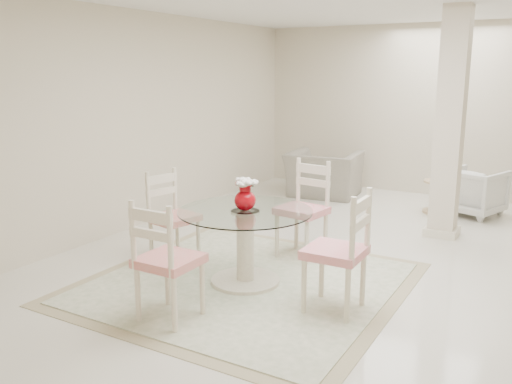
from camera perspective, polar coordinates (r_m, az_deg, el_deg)
The scene contains 13 objects.
ground at distance 5.95m, azimuth 11.65°, elevation -6.95°, with size 7.00×7.00×0.00m, color white.
room_shell at distance 5.61m, azimuth 12.51°, elevation 11.20°, with size 6.02×7.02×2.71m.
column at distance 6.78m, azimuth 19.74°, elevation 6.68°, with size 0.30×0.30×2.70m, color beige.
area_rug at distance 5.20m, azimuth -1.12°, elevation -9.53°, with size 2.82×2.82×0.02m.
dining_table at distance 5.07m, azimuth -1.14°, elevation -5.79°, with size 1.24×1.24×0.72m.
red_vase at distance 4.93m, azimuth -1.14°, elevation -0.19°, with size 0.23×0.22×0.31m.
dining_chair_east at distance 4.46m, azimuth 9.23°, elevation -5.33°, with size 0.47×0.46×1.15m.
dining_chair_north at distance 5.80m, azimuth 5.26°, elevation -1.01°, with size 0.52×0.52×1.14m.
dining_chair_west at distance 5.69m, azimuth -9.08°, elevation -1.85°, with size 0.51×0.51×1.06m.
dining_chair_south at distance 4.29m, azimuth -9.75°, elevation -6.33°, with size 0.45×0.45×1.11m.
recliner_taupe at distance 8.73m, azimuth 7.15°, elevation 1.89°, with size 1.09×0.95×0.71m, color gray.
armchair_white at distance 8.10m, azimuth 21.94°, elevation 0.03°, with size 0.70×0.72×0.65m, color white.
side_table at distance 8.05m, azimuth 18.70°, elevation -0.61°, with size 0.45×0.45×0.47m.
Camera 1 is at (1.71, -5.34, 1.97)m, focal length 38.00 mm.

